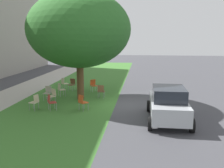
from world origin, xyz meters
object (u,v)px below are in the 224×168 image
(chair_10, at_px, (81,83))
(chair_8, at_px, (101,90))
(chair_5, at_px, (52,95))
(chair_6, at_px, (93,85))
(street_tree, at_px, (79,30))
(chair_7, at_px, (35,101))
(chair_0, at_px, (61,89))
(chair_4, at_px, (48,92))
(chair_9, at_px, (64,83))
(chair_1, at_px, (51,101))
(parked_car, at_px, (168,104))
(chair_2, at_px, (82,101))
(chair_3, at_px, (72,84))

(chair_10, bearing_deg, chair_8, -140.72)
(chair_5, xyz_separation_m, chair_8, (1.58, -2.70, 0.00))
(chair_6, bearing_deg, chair_5, 152.81)
(street_tree, xyz_separation_m, chair_7, (-2.81, 1.84, -3.85))
(chair_0, height_order, chair_7, same)
(chair_4, distance_m, chair_6, 3.66)
(street_tree, relative_size, chair_0, 7.64)
(chair_9, bearing_deg, chair_1, -169.95)
(chair_1, xyz_separation_m, chair_4, (2.22, 1.03, 0.00))
(chair_1, relative_size, parked_car, 0.24)
(chair_2, xyz_separation_m, chair_4, (2.06, 2.73, 0.00))
(chair_0, height_order, chair_3, same)
(street_tree, relative_size, chair_2, 7.64)
(chair_1, bearing_deg, chair_6, -15.43)
(chair_1, distance_m, chair_6, 5.17)
(street_tree, xyz_separation_m, chair_10, (2.67, 0.64, -3.85))
(chair_1, distance_m, chair_10, 5.39)
(parked_car, bearing_deg, chair_10, 42.20)
(chair_1, xyz_separation_m, parked_car, (-1.01, -6.12, 0.32))
(chair_0, height_order, chair_9, same)
(chair_9, distance_m, parked_car, 9.56)
(chair_5, distance_m, chair_7, 1.60)
(chair_2, distance_m, chair_6, 4.83)
(chair_2, distance_m, chair_10, 5.39)
(chair_5, bearing_deg, chair_2, -120.78)
(chair_4, xyz_separation_m, chair_9, (3.19, -0.07, 0.00))
(chair_1, xyz_separation_m, chair_8, (3.02, -2.26, 0.00))
(street_tree, distance_m, chair_6, 4.49)
(chair_0, distance_m, chair_2, 3.81)
(chair_4, height_order, chair_9, same)
(chair_2, distance_m, chair_9, 5.88)
(street_tree, distance_m, chair_3, 4.74)
(chair_8, xyz_separation_m, chair_9, (2.39, 3.21, 0.00))
(chair_8, xyz_separation_m, chair_10, (2.35, 1.92, 0.00))
(chair_8, relative_size, chair_9, 1.00)
(street_tree, bearing_deg, chair_1, 160.18)
(street_tree, height_order, chair_3, street_tree)
(street_tree, distance_m, chair_4, 4.37)
(chair_2, bearing_deg, chair_4, 52.99)
(chair_4, xyz_separation_m, chair_10, (3.15, -1.36, 0.00))
(chair_0, relative_size, chair_7, 1.00)
(chair_2, relative_size, parked_car, 0.24)
(street_tree, relative_size, chair_3, 7.64)
(chair_1, bearing_deg, chair_4, 24.81)
(chair_1, distance_m, chair_9, 5.49)
(chair_3, xyz_separation_m, chair_7, (-5.27, 0.58, 0.00))
(chair_5, bearing_deg, parked_car, -110.48)
(chair_2, height_order, chair_7, same)
(chair_0, relative_size, chair_3, 1.00)
(chair_5, distance_m, chair_9, 4.00)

